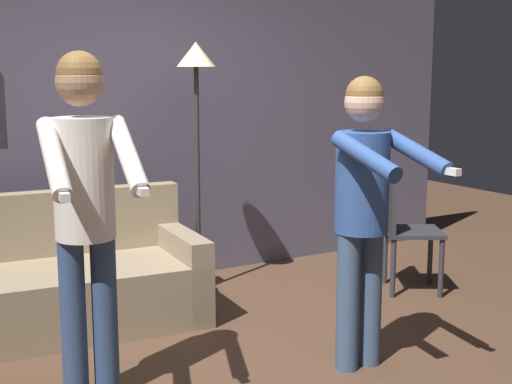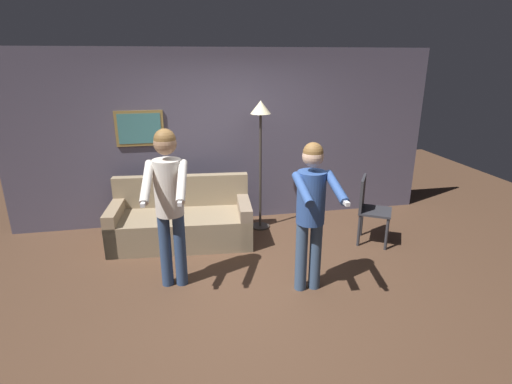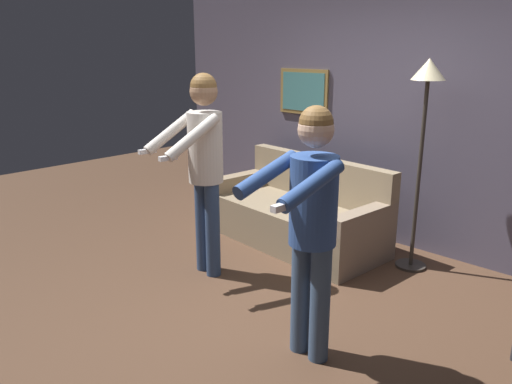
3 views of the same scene
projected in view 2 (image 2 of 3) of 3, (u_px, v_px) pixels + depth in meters
name	position (u px, v px, depth m)	size (l,w,h in m)	color
ground_plane	(252.00, 284.00, 4.55)	(12.00, 12.00, 0.00)	#4F3525
back_wall_assembly	(226.00, 138.00, 6.04)	(6.40, 0.09, 2.60)	#565064
couch	(182.00, 222.00, 5.55)	(1.96, 1.00, 0.87)	gray
torchiere_lamp	(261.00, 128.00, 5.61)	(0.29, 0.29, 1.90)	#332D28
person_standing_left	(169.00, 194.00, 4.20)	(0.49, 0.70, 1.78)	navy
person_standing_right	(311.00, 205.00, 4.15)	(0.44, 0.70, 1.66)	#3A5171
dining_chair_distant	(369.00, 206.00, 5.45)	(0.58, 0.58, 0.93)	#2D2D33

